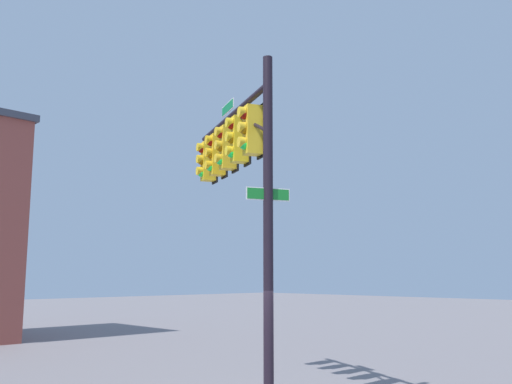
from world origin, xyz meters
name	(u,v)px	position (x,y,z in m)	size (l,w,h in m)	color
signal_pole_assembly	(235,163)	(1.91, -0.81, 5.46)	(4.80, 2.55, 7.32)	black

